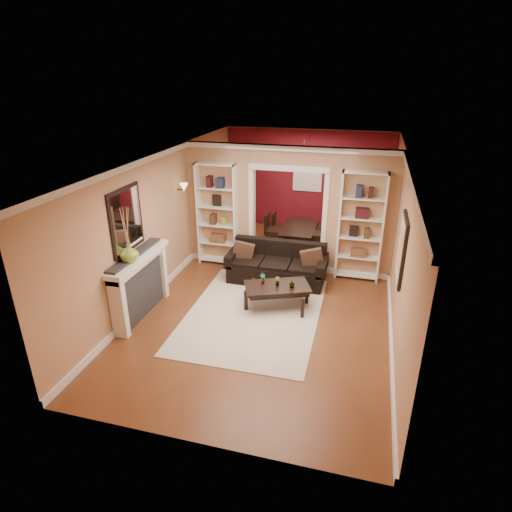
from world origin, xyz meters
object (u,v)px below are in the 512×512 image
(sofa, at_px, (277,263))
(dining_table, at_px, (300,236))
(bookshelf_left, at_px, (217,215))
(fireplace, at_px, (142,286))
(coffee_table, at_px, (277,296))
(bookshelf_right, at_px, (361,227))

(sofa, xyz_separation_m, dining_table, (0.15, 2.08, -0.15))
(bookshelf_left, xyz_separation_m, dining_table, (1.64, 1.50, -0.89))
(fireplace, bearing_deg, coffee_table, 21.35)
(fireplace, xyz_separation_m, dining_table, (2.18, 4.03, -0.32))
(bookshelf_right, xyz_separation_m, dining_table, (-1.46, 1.50, -0.89))
(coffee_table, height_order, fireplace, fireplace)
(dining_table, bearing_deg, sofa, 176.01)
(bookshelf_left, distance_m, bookshelf_right, 3.10)
(bookshelf_left, relative_size, dining_table, 1.58)
(bookshelf_left, xyz_separation_m, bookshelf_right, (3.10, 0.00, 0.00))
(coffee_table, relative_size, fireplace, 0.69)
(sofa, distance_m, dining_table, 2.09)
(sofa, height_order, dining_table, sofa)
(bookshelf_left, bearing_deg, fireplace, -102.05)
(bookshelf_right, distance_m, dining_table, 2.28)
(dining_table, bearing_deg, coffee_table, -178.28)
(bookshelf_left, bearing_deg, bookshelf_right, 0.00)
(sofa, xyz_separation_m, fireplace, (-2.03, -1.95, 0.18))
(bookshelf_left, bearing_deg, coffee_table, -43.49)
(bookshelf_right, bearing_deg, coffee_table, -129.81)
(coffee_table, height_order, bookshelf_right, bookshelf_right)
(dining_table, bearing_deg, fireplace, 151.64)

